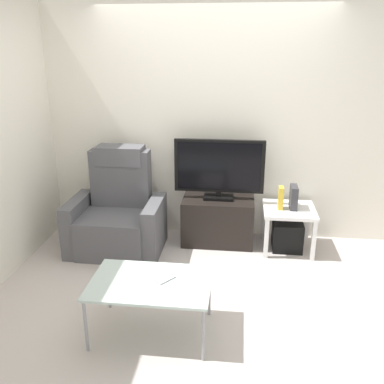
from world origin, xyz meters
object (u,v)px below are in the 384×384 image
side_table (289,215)px  book_upright (281,198)px  game_console (294,197)px  recliner_armchair (118,215)px  subwoofer_box (287,235)px  tv_stand (218,220)px  television (219,168)px  cell_phone (165,279)px  coffee_table (151,285)px

side_table → book_upright: book_upright is taller
book_upright → game_console: 0.14m
recliner_armchair → subwoofer_box: recliner_armchair is taller
book_upright → game_console: game_console is taller
tv_stand → television: (0.00, 0.02, 0.60)m
subwoofer_box → book_upright: 0.44m
recliner_armchair → cell_phone: (0.77, -1.36, 0.07)m
television → book_upright: 0.72m
side_table → recliner_armchair: bearing=-174.8°
coffee_table → cell_phone: bearing=21.2°
television → game_console: size_ratio=3.93×
side_table → subwoofer_box: size_ratio=1.72×
television → game_console: television is taller
subwoofer_box → game_console: bearing=15.9°
game_console → coffee_table: (-1.20, -1.57, -0.18)m
book_upright → game_console: size_ratio=0.98×
subwoofer_box → book_upright: book_upright is taller
coffee_table → recliner_armchair: bearing=115.3°
side_table → cell_phone: side_table is taller
book_upright → tv_stand: bearing=171.1°
subwoofer_box → book_upright: (-0.10, -0.02, 0.43)m
subwoofer_box → coffee_table: size_ratio=0.35×
coffee_table → subwoofer_box: bearing=53.3°
game_console → cell_phone: game_console is taller
television → book_upright: bearing=-10.5°
tv_stand → cell_phone: tv_stand is taller
game_console → coffee_table: game_console is taller
coffee_table → side_table: bearing=53.3°
recliner_armchair → side_table: (1.83, 0.17, 0.02)m
recliner_armchair → game_console: bearing=0.4°
television → recliner_armchair: size_ratio=0.89×
tv_stand → game_console: (0.79, -0.07, 0.34)m
side_table → coffee_table: (-1.16, -1.56, 0.02)m
tv_stand → cell_phone: bearing=-100.6°
tv_stand → side_table: (0.76, -0.08, 0.14)m
tv_stand → side_table: 0.77m
book_upright → cell_phone: bearing=-122.5°
recliner_armchair → book_upright: bearing=-0.2°
tv_stand → coffee_table: size_ratio=0.87×
television → game_console: 0.84m
television → book_upright: size_ratio=4.01×
game_console → coffee_table: bearing=-127.3°
game_console → coffee_table: 1.99m
side_table → book_upright: 0.22m
television → side_table: size_ratio=1.78×
cell_phone → coffee_table: bearing=-121.5°
side_table → game_console: size_ratio=2.20×
side_table → tv_stand: bearing=173.8°
cell_phone → recliner_armchair: bearing=156.7°
subwoofer_box → game_console: game_console is taller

